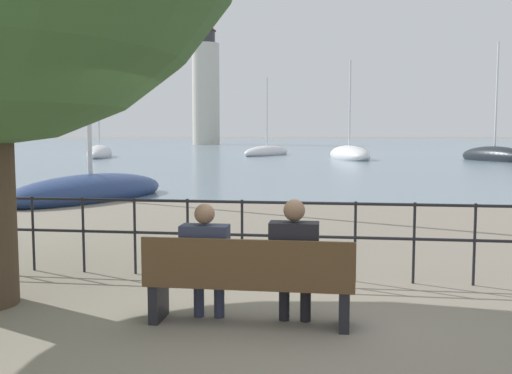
% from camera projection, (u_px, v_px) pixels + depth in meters
% --- Properties ---
extents(ground_plane, '(1000.00, 1000.00, 0.00)m').
position_uv_depth(ground_plane, '(249.00, 323.00, 5.78)').
color(ground_plane, gray).
extents(harbor_water, '(600.00, 300.00, 0.01)m').
position_uv_depth(harbor_water, '(332.00, 141.00, 163.96)').
color(harbor_water, slate).
rests_on(harbor_water, ground_plane).
extents(park_bench, '(2.10, 0.45, 0.90)m').
position_uv_depth(park_bench, '(248.00, 282.00, 5.68)').
color(park_bench, brown).
rests_on(park_bench, ground_plane).
extents(seated_person_left, '(0.48, 0.35, 1.22)m').
position_uv_depth(seated_person_left, '(206.00, 257.00, 5.79)').
color(seated_person_left, '#2D3347').
rests_on(seated_person_left, ground_plane).
extents(seated_person_right, '(0.49, 0.35, 1.28)m').
position_uv_depth(seated_person_right, '(294.00, 257.00, 5.67)').
color(seated_person_right, black).
rests_on(seated_person_right, ground_plane).
extents(promenade_railing, '(11.20, 0.04, 1.05)m').
position_uv_depth(promenade_railing, '(270.00, 227.00, 7.53)').
color(promenade_railing, black).
rests_on(promenade_railing, ground_plane).
extents(sailboat_0, '(4.05, 6.38, 9.30)m').
position_uv_depth(sailboat_0, '(91.00, 190.00, 16.96)').
color(sailboat_0, navy).
rests_on(sailboat_0, ground_plane).
extents(sailboat_2, '(4.41, 6.98, 9.03)m').
position_uv_depth(sailboat_2, '(494.00, 156.00, 41.48)').
color(sailboat_2, black).
rests_on(sailboat_2, ground_plane).
extents(sailboat_3, '(4.71, 7.93, 7.53)m').
position_uv_depth(sailboat_3, '(267.00, 152.00, 52.90)').
color(sailboat_3, silver).
rests_on(sailboat_3, ground_plane).
extents(sailboat_4, '(4.24, 8.47, 8.13)m').
position_uv_depth(sailboat_4, '(349.00, 155.00, 44.84)').
color(sailboat_4, white).
rests_on(sailboat_4, ground_plane).
extents(sailboat_5, '(4.64, 9.04, 10.70)m').
position_uv_depth(sailboat_5, '(100.00, 153.00, 48.56)').
color(sailboat_5, silver).
rests_on(sailboat_5, ground_plane).
extents(harbor_lighthouse, '(5.37, 5.37, 24.02)m').
position_uv_depth(harbor_lighthouse, '(206.00, 88.00, 112.24)').
color(harbor_lighthouse, beige).
rests_on(harbor_lighthouse, ground_plane).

